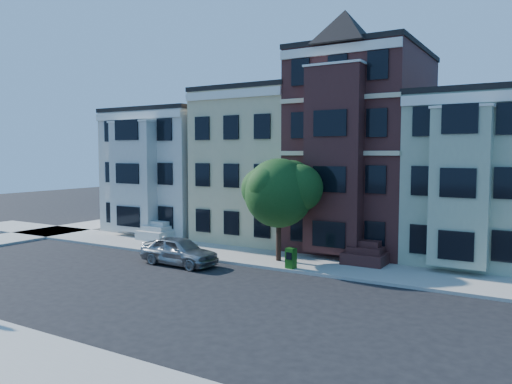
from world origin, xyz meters
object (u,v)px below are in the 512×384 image
Objects in this scene: street_tree at (279,198)px; newspaper_box at (291,258)px; fire_hydrant at (164,245)px; parked_car at (179,251)px.

street_tree is 3.51m from newspaper_box.
newspaper_box is at bearing 0.00° from fire_hydrant.
street_tree is 6.09m from parked_car.
parked_car is 4.36× the size of newspaper_box.
parked_car is at bearing -155.54° from newspaper_box.
parked_car is 3.21m from fire_hydrant.
parked_car is 6.08m from newspaper_box.
newspaper_box is at bearing -69.96° from parked_car.
newspaper_box is 8.43m from fire_hydrant.
street_tree reaches higher than parked_car.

